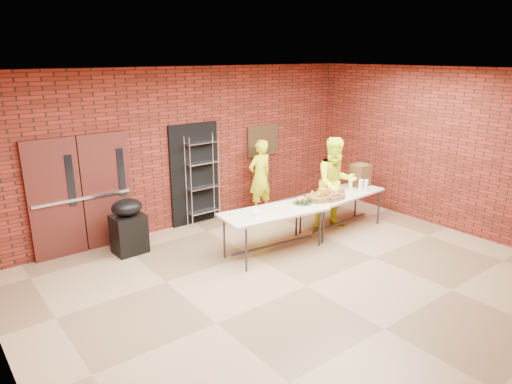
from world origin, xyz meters
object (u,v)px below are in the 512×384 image
volunteer_man (335,183)px  wire_rack (203,180)px  covered_grill (128,226)px  coffee_dispenser (360,175)px  volunteer_woman (260,177)px  table_left (274,214)px  table_right (342,196)px

volunteer_man → wire_rack: bearing=159.7°
covered_grill → coffee_dispenser: bearing=-19.4°
volunteer_woman → coffee_dispenser: bearing=127.5°
wire_rack → covered_grill: wire_rack is taller
coffee_dispenser → covered_grill: coffee_dispenser is taller
coffee_dispenser → volunteer_man: 0.71m
table_left → covered_grill: (-2.05, 1.57, -0.21)m
coffee_dispenser → table_left: bearing=-176.2°
volunteer_woman → volunteer_man: bearing=110.5°
wire_rack → table_right: 2.85m
covered_grill → volunteer_man: 4.10m
covered_grill → volunteer_man: (3.84, -1.36, 0.43)m
table_left → volunteer_woman: volunteer_woman is taller
table_left → volunteer_woman: bearing=65.4°
volunteer_man → covered_grill: bearing=-177.7°
table_left → coffee_dispenser: (2.50, 0.16, 0.27)m
table_left → coffee_dispenser: 2.52m
volunteer_woman → volunteer_man: (0.67, -1.60, 0.10)m
wire_rack → volunteer_man: wire_rack is taller
table_right → coffee_dispenser: bearing=7.0°
table_left → volunteer_woman: (1.12, 1.81, 0.11)m
table_left → coffee_dispenser: coffee_dispenser is taller
table_right → coffee_dispenser: coffee_dispenser is taller
coffee_dispenser → volunteer_woman: (-1.38, 1.65, -0.16)m
table_right → coffee_dispenser: (0.69, 0.13, 0.29)m
table_left → table_right: size_ratio=1.05×
table_right → volunteer_woman: size_ratio=1.14×
covered_grill → wire_rack: bearing=11.9°
table_right → volunteer_man: bearing=89.2°
table_right → volunteer_man: size_ratio=1.02×
wire_rack → covered_grill: (-1.83, -0.46, -0.43)m
wire_rack → volunteer_woman: wire_rack is taller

